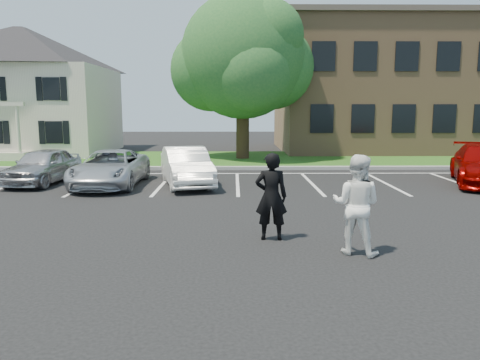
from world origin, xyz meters
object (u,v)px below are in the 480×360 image
man_white_shirt (356,205)px  car_silver_west (43,166)px  house (24,91)px  car_silver_minivan (110,168)px  tree (244,60)px  car_white_sedan (186,167)px  man_black_suit (271,197)px  office_building (447,87)px

man_white_shirt → car_silver_west: man_white_shirt is taller
house → car_silver_minivan: house is taller
house → tree: size_ratio=1.17×
car_silver_west → car_white_sedan: size_ratio=0.93×
house → man_white_shirt: bearing=-53.2°
man_black_suit → car_silver_west: bearing=-41.5°
car_silver_west → house: bearing=122.5°
house → car_white_sedan: 16.86m
car_silver_west → car_white_sedan: 5.47m
office_building → car_white_sedan: (-15.88, -14.29, -3.46)m
house → car_silver_west: (5.68, -11.76, -3.16)m
house → tree: tree is taller
tree → car_white_sedan: size_ratio=2.08×
man_white_shirt → car_silver_minivan: 10.62m
house → man_black_suit: house is taller
house → tree: (13.43, -3.71, 1.52)m
office_building → man_black_suit: 25.44m
man_white_shirt → car_silver_minivan: (-6.90, 8.07, -0.33)m
car_silver_minivan → car_white_sedan: size_ratio=1.11×
tree → car_silver_west: size_ratio=2.23×
car_silver_minivan → man_white_shirt: bearing=-48.8°
office_building → car_silver_west: bearing=-147.1°
man_black_suit → man_white_shirt: size_ratio=0.97×
man_black_suit → car_silver_west: (-7.99, 7.64, -0.28)m
tree → man_white_shirt: size_ratio=4.47×
car_silver_minivan → car_white_sedan: car_white_sedan is taller
man_black_suit → man_white_shirt: (1.58, -1.01, 0.03)m
man_black_suit → car_silver_minivan: (-5.32, 7.06, -0.30)m
tree → car_silver_west: bearing=-133.9°
car_silver_west → car_silver_minivan: bearing=-5.5°
office_building → car_silver_west: size_ratio=5.68×
car_silver_minivan → car_white_sedan: bearing=2.1°
man_white_shirt → house: bearing=-26.4°
office_building → man_black_suit: office_building is taller
car_silver_minivan → car_white_sedan: (2.77, 0.07, 0.05)m
house → car_white_sedan: size_ratio=2.43×
office_building → tree: tree is taller
man_black_suit → house: bearing=-52.6°
house → man_white_shirt: (15.25, -20.41, -2.84)m
man_white_shirt → man_black_suit: bearing=-5.6°
man_black_suit → car_white_sedan: 7.58m
tree → car_white_sedan: (-2.31, -8.56, -4.65)m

